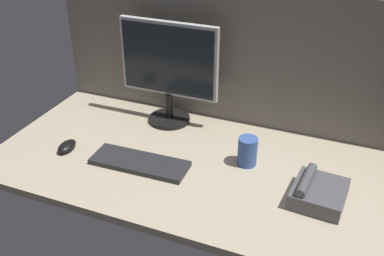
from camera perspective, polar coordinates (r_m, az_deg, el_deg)
name	(u,v)px	position (r cm, az deg, el deg)	size (l,w,h in cm)	color
ground_plane	(227,171)	(170.72, 4.38, -5.39)	(180.00, 80.00, 3.00)	tan
cubicle_wall_back	(259,60)	(188.23, 8.40, 8.46)	(180.00, 5.00, 57.86)	slate
monitor	(169,68)	(189.72, -2.95, 7.54)	(42.85, 18.00, 44.48)	black
keyboard	(140,163)	(171.24, -6.63, -4.38)	(37.00, 13.00, 2.00)	#262628
mouse	(67,146)	(185.16, -15.50, -2.24)	(5.60, 9.60, 3.40)	black
mug_ceramic_blue	(247,151)	(169.49, 7.00, -2.94)	(7.28, 7.28, 11.21)	#38569E
desk_phone	(318,192)	(157.90, 15.60, -7.85)	(18.31, 20.16, 8.80)	#4C4C51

